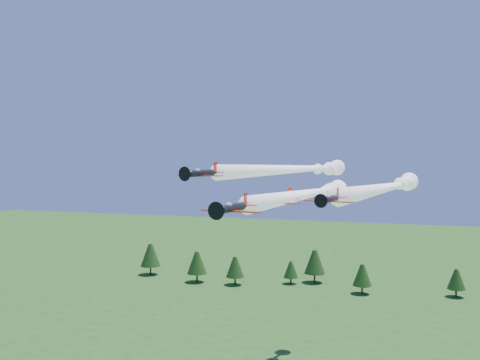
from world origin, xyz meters
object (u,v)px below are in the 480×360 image
(plane_left, at_px, (297,169))
(plane_right, at_px, (388,187))
(plane_lead, at_px, (309,194))
(plane_slot, at_px, (277,200))

(plane_left, bearing_deg, plane_right, -8.07)
(plane_right, bearing_deg, plane_lead, -141.70)
(plane_lead, relative_size, plane_left, 0.91)
(plane_lead, height_order, plane_slot, plane_lead)
(plane_lead, distance_m, plane_left, 15.61)
(plane_lead, relative_size, plane_slot, 5.89)
(plane_left, bearing_deg, plane_lead, -55.81)
(plane_left, height_order, plane_right, plane_left)
(plane_lead, xyz_separation_m, plane_right, (13.20, 6.53, 0.98))
(plane_left, relative_size, plane_right, 1.08)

